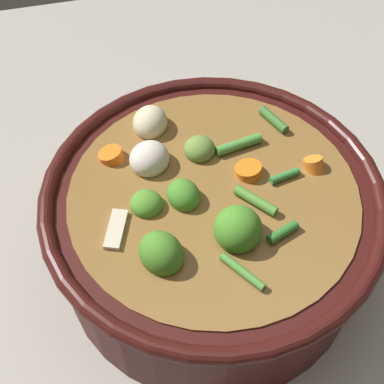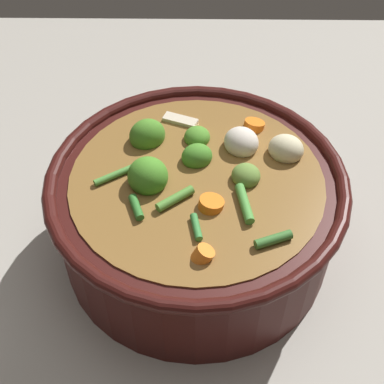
{
  "view_description": "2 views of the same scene",
  "coord_description": "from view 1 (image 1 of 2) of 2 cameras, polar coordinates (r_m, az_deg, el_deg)",
  "views": [
    {
      "loc": [
        -0.09,
        -0.29,
        0.51
      ],
      "look_at": [
        -0.02,
        0.01,
        0.12
      ],
      "focal_mm": 48.96,
      "sensor_mm": 36.0,
      "label": 1
    },
    {
      "loc": [
        0.4,
        0.0,
        0.53
      ],
      "look_at": [
        0.0,
        -0.0,
        0.1
      ],
      "focal_mm": 49.65,
      "sensor_mm": 36.0,
      "label": 2
    }
  ],
  "objects": [
    {
      "name": "ground_plane",
      "position": [
        0.59,
        1.99,
        -6.96
      ],
      "size": [
        1.1,
        1.1,
        0.0
      ],
      "primitive_type": "plane",
      "color": "#9E998E"
    },
    {
      "name": "cooking_pot",
      "position": [
        0.54,
        2.14,
        -3.43
      ],
      "size": [
        0.33,
        0.33,
        0.15
      ],
      "color": "#38110F",
      "rests_on": "ground_plane"
    }
  ]
}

